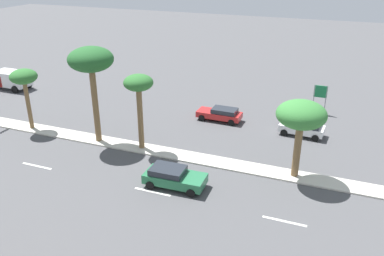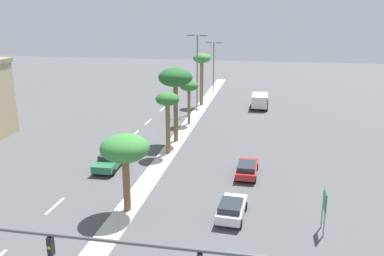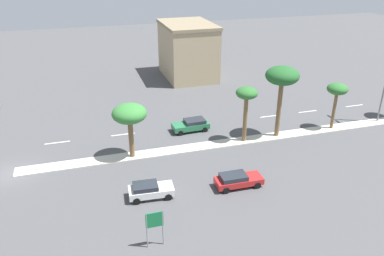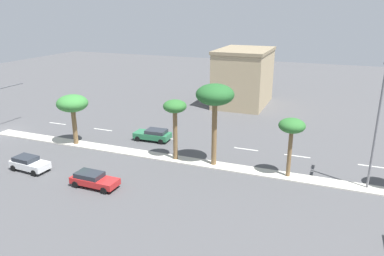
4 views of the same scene
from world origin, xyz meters
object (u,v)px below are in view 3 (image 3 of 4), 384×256
object	(u,v)px
sedan_red_mid	(237,180)
palm_tree_trailing	(337,91)
sedan_green_rear	(191,125)
sedan_white_right	(150,190)
palm_tree_left	(247,96)
directional_road_sign	(155,223)
commercial_building	(188,50)
palm_tree_near	(282,78)
palm_tree_right	(129,115)

from	to	relation	value
sedan_red_mid	palm_tree_trailing	bearing A→B (deg)	117.94
sedan_green_rear	sedan_white_right	xyz separation A→B (m)	(12.40, -7.56, -0.02)
sedan_red_mid	palm_tree_left	bearing A→B (deg)	152.63
directional_road_sign	sedan_white_right	bearing A→B (deg)	172.67
commercial_building	palm_tree_near	distance (m)	26.37
palm_tree_trailing	sedan_red_mid	size ratio (longest dim) A/B	1.29
palm_tree_near	sedan_red_mid	world-z (taller)	palm_tree_near
palm_tree_left	sedan_red_mid	size ratio (longest dim) A/B	1.46
sedan_white_right	palm_tree_left	bearing A→B (deg)	122.04
directional_road_sign	sedan_red_mid	size ratio (longest dim) A/B	0.68
sedan_red_mid	sedan_green_rear	bearing A→B (deg)	-177.37
commercial_building	palm_tree_trailing	world-z (taller)	commercial_building
commercial_building	sedan_red_mid	size ratio (longest dim) A/B	2.65
directional_road_sign	palm_tree_right	world-z (taller)	palm_tree_right
directional_road_sign	sedan_red_mid	bearing A→B (deg)	122.25
palm_tree_trailing	palm_tree_right	bearing A→B (deg)	-89.69
directional_road_sign	commercial_building	size ratio (longest dim) A/B	0.26
directional_road_sign	sedan_white_right	distance (m)	6.49
directional_road_sign	commercial_building	xyz separation A→B (m)	(-40.29, 14.13, 2.49)
palm_tree_left	sedan_white_right	world-z (taller)	palm_tree_left
commercial_building	palm_tree_right	distance (m)	29.56
palm_tree_right	sedan_white_right	bearing A→B (deg)	2.97
directional_road_sign	palm_tree_right	size ratio (longest dim) A/B	0.51
palm_tree_near	sedan_white_right	size ratio (longest dim) A/B	2.05
palm_tree_trailing	sedan_red_mid	xyz separation A→B (m)	(8.59, -16.20, -4.26)
sedan_green_rear	directional_road_sign	bearing A→B (deg)	-24.11
palm_tree_near	palm_tree_trailing	xyz separation A→B (m)	(0.04, 7.54, -2.29)
palm_tree_near	commercial_building	bearing A→B (deg)	-172.35
palm_tree_right	palm_tree_left	bearing A→B (deg)	90.16
palm_tree_near	sedan_white_right	xyz separation A→B (m)	(7.99, -16.82, -6.52)
sedan_red_mid	palm_tree_right	bearing A→B (deg)	-134.64
palm_tree_near	sedan_red_mid	bearing A→B (deg)	-45.09
palm_tree_right	palm_tree_near	world-z (taller)	palm_tree_near
palm_tree_right	directional_road_sign	bearing A→B (deg)	-1.64
palm_tree_right	sedan_green_rear	bearing A→B (deg)	119.90
palm_tree_right	sedan_white_right	world-z (taller)	palm_tree_right
commercial_building	palm_tree_near	size ratio (longest dim) A/B	1.40
palm_tree_trailing	sedan_white_right	size ratio (longest dim) A/B	1.40
commercial_building	sedan_white_right	size ratio (longest dim) A/B	2.88
palm_tree_left	sedan_red_mid	distance (m)	10.71
palm_tree_near	sedan_red_mid	size ratio (longest dim) A/B	1.89
palm_tree_near	sedan_green_rear	bearing A→B (deg)	-115.47
sedan_red_mid	sedan_white_right	bearing A→B (deg)	-94.46
sedan_red_mid	palm_tree_near	bearing A→B (deg)	134.91
palm_tree_trailing	sedan_white_right	distance (m)	25.97
palm_tree_near	palm_tree_trailing	distance (m)	7.88
directional_road_sign	palm_tree_right	distance (m)	14.40
commercial_building	palm_tree_left	world-z (taller)	commercial_building
palm_tree_left	sedan_white_right	size ratio (longest dim) A/B	1.58
palm_tree_left	commercial_building	bearing A→B (deg)	178.32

